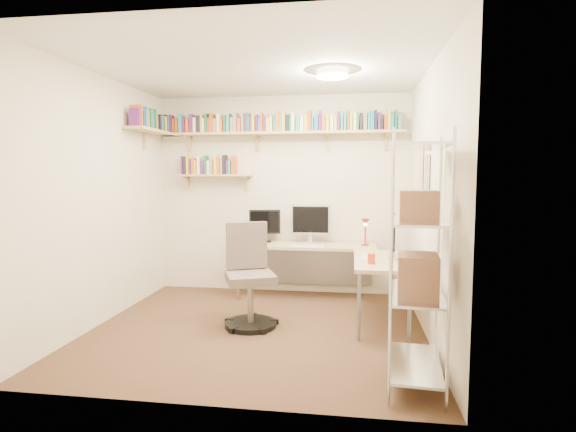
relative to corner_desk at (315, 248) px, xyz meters
name	(u,v)px	position (x,y,z in m)	size (l,w,h in m)	color
ground	(258,329)	(-0.47, -1.00, -0.65)	(3.20, 3.20, 0.00)	#422C1C
room_shell	(257,170)	(-0.47, -0.99, 0.90)	(3.24, 3.04, 2.52)	beige
wall_shelves	(246,133)	(-0.88, 0.30, 1.38)	(3.12, 1.09, 0.80)	tan
corner_desk	(315,248)	(0.00, 0.00, 0.00)	(2.02, 1.71, 1.14)	#CEBA86
office_chair	(249,283)	(-0.58, -0.89, -0.22)	(0.59, 0.60, 1.02)	black
wire_rack	(418,253)	(0.88, -2.01, 0.31)	(0.44, 0.80, 1.79)	silver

